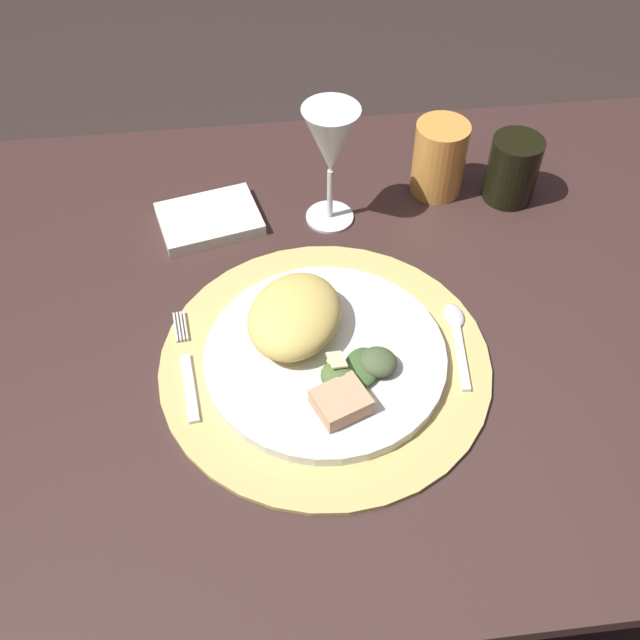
# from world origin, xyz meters

# --- Properties ---
(ground_plane) EXTENTS (6.00, 6.00, 0.00)m
(ground_plane) POSITION_xyz_m (0.00, 0.00, 0.00)
(ground_plane) COLOR #302622
(dining_table) EXTENTS (1.20, 0.81, 0.75)m
(dining_table) POSITION_xyz_m (0.00, 0.00, 0.57)
(dining_table) COLOR #3B2723
(dining_table) RESTS_ON ground
(placemat) EXTENTS (0.38, 0.38, 0.01)m
(placemat) POSITION_xyz_m (0.01, -0.08, 0.75)
(placemat) COLOR tan
(placemat) RESTS_ON dining_table
(dinner_plate) EXTENTS (0.28, 0.28, 0.01)m
(dinner_plate) POSITION_xyz_m (0.01, -0.08, 0.76)
(dinner_plate) COLOR silver
(dinner_plate) RESTS_ON placemat
(pasta_serving) EXTENTS (0.15, 0.16, 0.05)m
(pasta_serving) POSITION_xyz_m (-0.02, -0.04, 0.79)
(pasta_serving) COLOR #DCC061
(pasta_serving) RESTS_ON dinner_plate
(salad_greens) EXTENTS (0.10, 0.07, 0.03)m
(salad_greens) POSITION_xyz_m (0.04, -0.11, 0.78)
(salad_greens) COLOR #485835
(salad_greens) RESTS_ON dinner_plate
(bread_piece) EXTENTS (0.07, 0.06, 0.02)m
(bread_piece) POSITION_xyz_m (0.01, -0.16, 0.78)
(bread_piece) COLOR tan
(bread_piece) RESTS_ON dinner_plate
(fork) EXTENTS (0.03, 0.16, 0.00)m
(fork) POSITION_xyz_m (-0.15, -0.08, 0.76)
(fork) COLOR silver
(fork) RESTS_ON placemat
(spoon) EXTENTS (0.03, 0.13, 0.01)m
(spoon) POSITION_xyz_m (0.17, -0.06, 0.76)
(spoon) COLOR silver
(spoon) RESTS_ON placemat
(napkin) EXTENTS (0.15, 0.12, 0.02)m
(napkin) POSITION_xyz_m (-0.12, 0.18, 0.76)
(napkin) COLOR white
(napkin) RESTS_ON dining_table
(wine_glass) EXTENTS (0.07, 0.07, 0.17)m
(wine_glass) POSITION_xyz_m (0.04, 0.17, 0.87)
(wine_glass) COLOR silver
(wine_glass) RESTS_ON dining_table
(amber_tumbler) EXTENTS (0.07, 0.07, 0.11)m
(amber_tumbler) POSITION_xyz_m (0.20, 0.21, 0.80)
(amber_tumbler) COLOR gold
(amber_tumbler) RESTS_ON dining_table
(dark_tumbler) EXTENTS (0.07, 0.07, 0.09)m
(dark_tumbler) POSITION_xyz_m (0.30, 0.19, 0.80)
(dark_tumbler) COLOR black
(dark_tumbler) RESTS_ON dining_table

